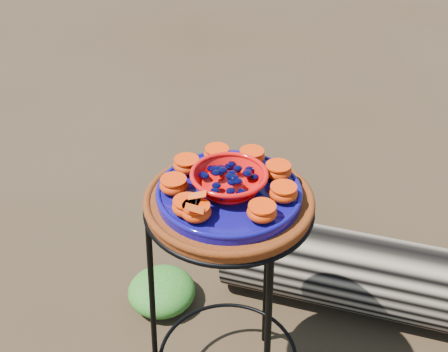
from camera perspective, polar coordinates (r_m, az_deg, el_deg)
The scene contains 18 objects.
plant_stand at distance 1.56m, azimuth 0.44°, elevation -13.43°, with size 0.44×0.44×0.70m, color black, non-canonical shape.
terracotta_saucer at distance 1.31m, azimuth 0.51°, elevation -2.75°, with size 0.39×0.39×0.03m, color #3E0E08.
cobalt_plate at distance 1.30m, azimuth 0.51°, elevation -1.80°, with size 0.34×0.34×0.02m, color #0B094D.
red_bowl at distance 1.28m, azimuth 0.52°, elevation -0.56°, with size 0.17×0.17×0.05m, color red, non-canonical shape.
glass_gems at distance 1.26m, azimuth 0.53°, elevation 0.72°, with size 0.13×0.13×0.02m, color black, non-canonical shape.
orange_half_0 at distance 1.20m, azimuth -2.83°, elevation -3.65°, with size 0.07×0.07×0.04m, color red.
orange_half_1 at distance 1.20m, azimuth 3.87°, elevation -3.68°, with size 0.07×0.07×0.04m, color red.
orange_half_2 at distance 1.26m, azimuth 6.04°, elevation -1.71°, with size 0.07×0.07×0.04m, color red.
orange_half_3 at distance 1.33m, azimuth 5.50°, elevation 0.50°, with size 0.07×0.07×0.04m, color red.
orange_half_4 at distance 1.38m, azimuth 2.85°, elevation 1.98°, with size 0.07×0.07×0.04m, color red.
orange_half_5 at distance 1.38m, azimuth -0.72°, elevation 2.20°, with size 0.07×0.07×0.04m, color red.
orange_half_6 at distance 1.35m, azimuth -3.81°, elevation 1.11°, with size 0.07×0.07×0.04m, color red.
orange_half_7 at distance 1.28m, azimuth -5.12°, elevation -0.94°, with size 0.07×0.07×0.04m, color red.
orange_half_8 at distance 1.21m, azimuth -3.79°, elevation -3.13°, with size 0.07×0.07×0.04m, color red.
butterfly at distance 1.18m, azimuth -2.87°, elevation -2.69°, with size 0.08×0.05×0.01m, color #DD410E, non-canonical shape.
driftwood_log at distance 2.04m, azimuth 21.19°, elevation -10.67°, with size 1.47×0.39×0.28m, color black, non-canonical shape.
foliage_left at distance 2.03m, azimuth -6.36°, elevation -11.44°, with size 0.24×0.24×0.12m, color #185017.
foliage_back at distance 2.22m, azimuth 5.10°, elevation -5.78°, with size 0.30×0.30×0.15m, color #185017.
Camera 1 is at (0.57, -0.87, 1.52)m, focal length 45.00 mm.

